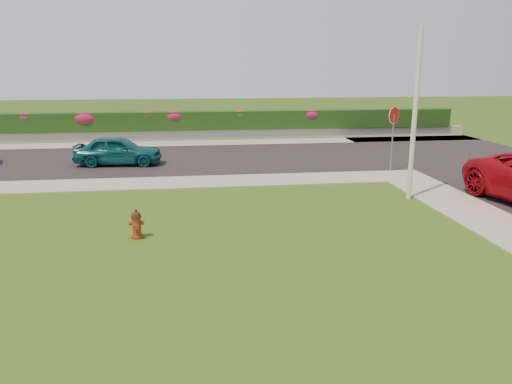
{
  "coord_description": "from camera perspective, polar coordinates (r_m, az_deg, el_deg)",
  "views": [
    {
      "loc": [
        -1.51,
        -9.88,
        4.37
      ],
      "look_at": [
        0.29,
        3.67,
        0.9
      ],
      "focal_mm": 35.0,
      "sensor_mm": 36.0,
      "label": 1
    }
  ],
  "objects": [
    {
      "name": "flower_clump_b",
      "position": [
        31.12,
        -18.93,
        7.98
      ],
      "size": [
        1.55,
        0.99,
        0.77
      ],
      "primitive_type": "ellipsoid",
      "color": "#A11B5C",
      "rests_on": "hedge"
    },
    {
      "name": "flower_clump_a",
      "position": [
        31.93,
        -24.88,
        7.72
      ],
      "size": [
        1.17,
        0.75,
        0.59
      ],
      "primitive_type": "ellipsoid",
      "color": "#A11B5C",
      "rests_on": "hedge"
    },
    {
      "name": "hedge",
      "position": [
        30.66,
        -6.65,
        8.11
      ],
      "size": [
        32.0,
        0.9,
        1.1
      ],
      "primitive_type": "cube",
      "color": "black",
      "rests_on": "retaining_wall"
    },
    {
      "name": "curb_corner",
      "position": [
        21.16,
        16.32,
        1.79
      ],
      "size": [
        2.0,
        2.0,
        0.04
      ],
      "primitive_type": "cube",
      "color": "gray",
      "rests_on": "ground"
    },
    {
      "name": "fire_hydrant",
      "position": [
        13.33,
        -13.5,
        -3.63
      ],
      "size": [
        0.39,
        0.37,
        0.78
      ],
      "rotation": [
        0.0,
        0.0,
        0.03
      ],
      "color": "#59290D",
      "rests_on": "ground"
    },
    {
      "name": "sedan_teal",
      "position": [
        23.23,
        -15.48,
        4.61
      ],
      "size": [
        3.92,
        1.82,
        1.3
      ],
      "primitive_type": "imported",
      "rotation": [
        0.0,
        0.0,
        1.5
      ],
      "color": "#0B4B56",
      "rests_on": "street_far"
    },
    {
      "name": "utility_pole",
      "position": [
        17.2,
        17.69,
        8.41
      ],
      "size": [
        0.16,
        0.16,
        5.64
      ],
      "primitive_type": "cylinder",
      "color": "silver",
      "rests_on": "ground"
    },
    {
      "name": "street_far",
      "position": [
        24.53,
        -15.66,
        3.49
      ],
      "size": [
        26.0,
        8.0,
        0.04
      ],
      "primitive_type": "cube",
      "color": "black",
      "rests_on": "ground"
    },
    {
      "name": "stop_sign",
      "position": [
        21.67,
        15.44,
        7.62
      ],
      "size": [
        0.63,
        0.43,
        2.76
      ],
      "rotation": [
        0.0,
        0.0,
        0.2
      ],
      "color": "slate",
      "rests_on": "ground"
    },
    {
      "name": "retaining_wall",
      "position": [
        30.66,
        -6.6,
        6.51
      ],
      "size": [
        34.0,
        0.4,
        0.6
      ],
      "primitive_type": "cube",
      "color": "gray",
      "rests_on": "ground"
    },
    {
      "name": "sidewalk_beyond",
      "position": [
        29.21,
        -6.52,
        5.58
      ],
      "size": [
        34.0,
        2.0,
        0.04
      ],
      "primitive_type": "cube",
      "color": "gray",
      "rests_on": "ground"
    },
    {
      "name": "flower_clump_f",
      "position": [
        31.42,
        6.26,
        8.78
      ],
      "size": [
        1.37,
        0.88,
        0.69
      ],
      "primitive_type": "ellipsoid",
      "color": "#A11B5C",
      "rests_on": "hedge"
    },
    {
      "name": "ground",
      "position": [
        10.91,
        1.02,
        -9.37
      ],
      "size": [
        120.0,
        120.0,
        0.0
      ],
      "primitive_type": "plane",
      "color": "black",
      "rests_on": "ground"
    },
    {
      "name": "flower_clump_c",
      "position": [
        30.63,
        -12.41,
        8.49
      ],
      "size": [
        1.1,
        0.71,
        0.55
      ],
      "primitive_type": "ellipsoid",
      "color": "#A11B5C",
      "rests_on": "hedge"
    },
    {
      "name": "flower_clump_e",
      "position": [
        30.67,
        -1.84,
        8.81
      ],
      "size": [
        1.13,
        0.73,
        0.57
      ],
      "primitive_type": "ellipsoid",
      "color": "#A11B5C",
      "rests_on": "hedge"
    },
    {
      "name": "sidewalk_far",
      "position": [
        19.89,
        -20.43,
        0.7
      ],
      "size": [
        24.0,
        2.0,
        0.04
      ],
      "primitive_type": "cube",
      "color": "gray",
      "rests_on": "ground"
    },
    {
      "name": "flower_clump_d",
      "position": [
        30.54,
        -9.31,
        8.52
      ],
      "size": [
        1.37,
        0.88,
        0.68
      ],
      "primitive_type": "ellipsoid",
      "color": "#A11B5C",
      "rests_on": "hedge"
    }
  ]
}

